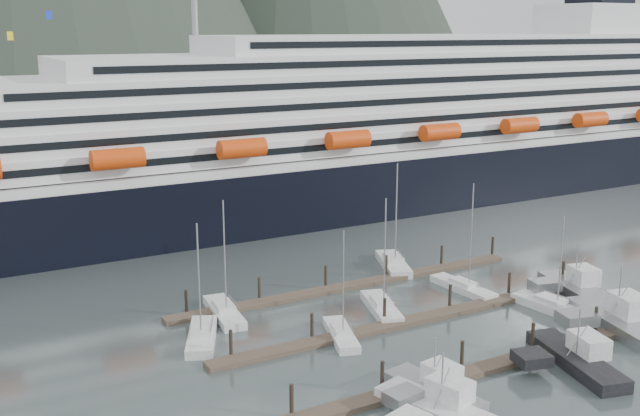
# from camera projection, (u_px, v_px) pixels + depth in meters

# --- Properties ---
(ground) EXTENTS (1600.00, 1600.00, 0.00)m
(ground) POSITION_uv_depth(u_px,v_px,m) (466.00, 323.00, 82.00)
(ground) COLOR #485553
(ground) RESTS_ON ground
(cruise_ship) EXTENTS (210.00, 30.40, 50.30)m
(cruise_ship) POSITION_uv_depth(u_px,v_px,m) (403.00, 135.00, 140.03)
(cruise_ship) COLOR black
(cruise_ship) RESTS_ON ground
(dock_near) EXTENTS (48.18, 2.28, 3.20)m
(dock_near) POSITION_uv_depth(u_px,v_px,m) (494.00, 365.00, 71.15)
(dock_near) COLOR #48392E
(dock_near) RESTS_ON ground
(dock_mid) EXTENTS (48.18, 2.28, 3.20)m
(dock_mid) POSITION_uv_depth(u_px,v_px,m) (413.00, 319.00, 82.19)
(dock_mid) COLOR #48392E
(dock_mid) RESTS_ON ground
(dock_far) EXTENTS (48.18, 2.28, 3.20)m
(dock_far) POSITION_uv_depth(u_px,v_px,m) (351.00, 285.00, 93.22)
(dock_far) COLOR #48392E
(dock_far) RESTS_ON ground
(sailboat_a) EXTENTS (6.33, 9.66, 13.30)m
(sailboat_a) POSITION_uv_depth(u_px,v_px,m) (202.00, 337.00, 77.19)
(sailboat_a) COLOR #B5B5B5
(sailboat_a) RESTS_ON ground
(sailboat_b) EXTENTS (4.77, 8.83, 12.24)m
(sailboat_b) POSITION_uv_depth(u_px,v_px,m) (341.00, 335.00, 77.83)
(sailboat_b) COLOR #B5B5B5
(sailboat_b) RESTS_ON ground
(sailboat_c) EXTENTS (5.34, 9.79, 13.90)m
(sailboat_c) POSITION_uv_depth(u_px,v_px,m) (381.00, 308.00, 85.32)
(sailboat_c) COLOR #B5B5B5
(sailboat_c) RESTS_ON ground
(sailboat_d) EXTENTS (2.84, 9.89, 14.05)m
(sailboat_d) POSITION_uv_depth(u_px,v_px,m) (463.00, 288.00, 91.91)
(sailboat_d) COLOR #B5B5B5
(sailboat_d) RESTS_ON ground
(sailboat_e) EXTENTS (3.79, 10.12, 14.03)m
(sailboat_e) POSITION_uv_depth(u_px,v_px,m) (224.00, 313.00, 83.86)
(sailboat_e) COLOR #B5B5B5
(sailboat_e) RESTS_ON ground
(sailboat_f) EXTENTS (6.48, 10.49, 15.03)m
(sailboat_f) POSITION_uv_depth(u_px,v_px,m) (393.00, 264.00, 100.83)
(sailboat_f) COLOR #B5B5B5
(sailboat_f) RESTS_ON ground
(sailboat_h) EXTENTS (3.75, 9.64, 11.83)m
(sailboat_h) POSITION_uv_depth(u_px,v_px,m) (550.00, 307.00, 85.59)
(sailboat_h) COLOR #B5B5B5
(sailboat_h) RESTS_ON ground
(trawler_a) EXTENTS (9.35, 12.18, 6.42)m
(trawler_a) POSITION_uv_depth(u_px,v_px,m) (440.00, 409.00, 61.76)
(trawler_a) COLOR #B5B5B5
(trawler_a) RESTS_ON ground
(trawler_b) EXTENTS (7.71, 10.10, 6.29)m
(trawler_b) POSITION_uv_depth(u_px,v_px,m) (433.00, 391.00, 64.96)
(trawler_b) COLOR #929597
(trawler_b) RESTS_ON ground
(trawler_c) EXTENTS (9.57, 13.06, 6.43)m
(trawler_c) POSITION_uv_depth(u_px,v_px,m) (575.00, 358.00, 71.29)
(trawler_c) COLOR black
(trawler_c) RESTS_ON ground
(trawler_d) EXTENTS (10.44, 13.71, 7.87)m
(trawler_d) POSITION_uv_depth(u_px,v_px,m) (616.00, 320.00, 80.21)
(trawler_d) COLOR #929597
(trawler_d) RESTS_ON ground
(trawler_e) EXTENTS (9.02, 11.49, 7.11)m
(trawler_e) POSITION_uv_depth(u_px,v_px,m) (574.00, 287.00, 90.55)
(trawler_e) COLOR #929597
(trawler_e) RESTS_ON ground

